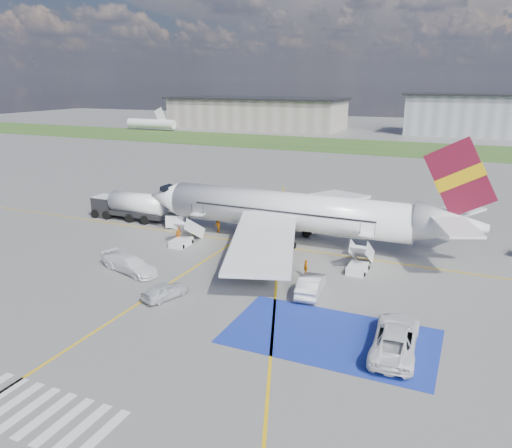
# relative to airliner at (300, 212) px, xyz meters

# --- Properties ---
(ground) EXTENTS (400.00, 400.00, 0.00)m
(ground) POSITION_rel_airliner_xyz_m (-1.51, -14.00, -3.39)
(ground) COLOR #60605E
(ground) RESTS_ON ground
(grass_strip) EXTENTS (400.00, 30.00, 0.01)m
(grass_strip) POSITION_rel_airliner_xyz_m (-1.51, 81.00, -3.39)
(grass_strip) COLOR #2D4C1E
(grass_strip) RESTS_ON ground
(taxiway_line_main) EXTENTS (120.00, 0.20, 0.01)m
(taxiway_line_main) POSITION_rel_airliner_xyz_m (-1.51, -2.00, -3.39)
(taxiway_line_main) COLOR gold
(taxiway_line_main) RESTS_ON ground
(taxiway_line_cross) EXTENTS (0.20, 60.00, 0.01)m
(taxiway_line_cross) POSITION_rel_airliner_xyz_m (-6.51, -24.00, -3.39)
(taxiway_line_cross) COLOR gold
(taxiway_line_cross) RESTS_ON ground
(taxiway_line_diag) EXTENTS (20.71, 56.45, 0.01)m
(taxiway_line_diag) POSITION_rel_airliner_xyz_m (-1.51, -2.00, -3.39)
(taxiway_line_diag) COLOR gold
(taxiway_line_diag) RESTS_ON ground
(staging_box) EXTENTS (14.00, 8.00, 0.01)m
(staging_box) POSITION_rel_airliner_xyz_m (8.49, -18.00, -3.39)
(staging_box) COLOR navy
(staging_box) RESTS_ON ground
(crosswalk) EXTENTS (9.00, 4.00, 0.01)m
(crosswalk) POSITION_rel_airliner_xyz_m (-3.31, -32.00, -3.39)
(crosswalk) COLOR silver
(crosswalk) RESTS_ON ground
(terminal_west) EXTENTS (60.00, 22.00, 10.00)m
(terminal_west) POSITION_rel_airliner_xyz_m (-56.51, 116.00, 1.61)
(terminal_west) COLOR gray
(terminal_west) RESTS_ON ground
(terminal_centre) EXTENTS (48.00, 18.00, 12.00)m
(terminal_centre) POSITION_rel_airliner_xyz_m (18.49, 121.00, 2.61)
(terminal_centre) COLOR gray
(terminal_centre) RESTS_ON ground
(airliner) EXTENTS (36.81, 32.95, 11.92)m
(airliner) POSITION_rel_airliner_xyz_m (0.00, 0.00, 0.00)
(airliner) COLOR silver
(airliner) RESTS_ON ground
(airstairs_fwd) EXTENTS (1.90, 5.20, 3.60)m
(airstairs_fwd) POSITION_rel_airliner_xyz_m (-11.01, -5.30, -2.77)
(airstairs_fwd) COLOR silver
(airstairs_fwd) RESTS_ON ground
(airstairs_aft) EXTENTS (1.90, 5.20, 3.60)m
(airstairs_aft) POSITION_rel_airliner_xyz_m (7.49, -5.30, -2.77)
(airstairs_aft) COLOR silver
(airstairs_aft) RESTS_ON ground
(fuel_tanker) EXTENTS (10.09, 2.86, 3.43)m
(fuel_tanker) POSITION_rel_airliner_xyz_m (-22.05, 0.34, -1.95)
(fuel_tanker) COLOR black
(fuel_tanker) RESTS_ON ground
(gpu_cart) EXTENTS (2.38, 2.00, 1.71)m
(gpu_cart) POSITION_rel_airliner_xyz_m (-15.09, -0.51, -2.62)
(gpu_cart) COLOR silver
(gpu_cart) RESTS_ON ground
(car_silver_a) EXTENTS (2.74, 4.20, 1.33)m
(car_silver_a) POSITION_rel_airliner_xyz_m (-5.12, -17.41, -2.73)
(car_silver_a) COLOR #B8BAC0
(car_silver_a) RESTS_ON ground
(car_silver_b) EXTENTS (2.32, 5.16, 1.64)m
(car_silver_b) POSITION_rel_airliner_xyz_m (5.14, -11.94, -2.57)
(car_silver_b) COLOR #A8ABAF
(car_silver_b) RESTS_ON ground
(van_white_a) EXTENTS (3.05, 5.99, 2.19)m
(van_white_a) POSITION_rel_airliner_xyz_m (12.71, -17.90, -2.30)
(van_white_a) COLOR white
(van_white_a) RESTS_ON ground
(van_white_b) EXTENTS (5.32, 3.37, 1.94)m
(van_white_b) POSITION_rel_airliner_xyz_m (-11.26, -13.89, -2.42)
(van_white_b) COLOR white
(van_white_b) RESTS_ON ground
(crew_fwd) EXTENTS (0.74, 0.61, 1.74)m
(crew_fwd) POSITION_rel_airliner_xyz_m (-11.72, -5.07, -2.52)
(crew_fwd) COLOR orange
(crew_fwd) RESTS_ON ground
(crew_nose) EXTENTS (1.01, 1.03, 1.67)m
(crew_nose) POSITION_rel_airliner_xyz_m (-9.67, -0.23, -2.56)
(crew_nose) COLOR orange
(crew_nose) RESTS_ON ground
(crew_aft) EXTENTS (0.80, 0.96, 1.54)m
(crew_aft) POSITION_rel_airliner_xyz_m (3.56, -8.50, -2.62)
(crew_aft) COLOR orange
(crew_aft) RESTS_ON ground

